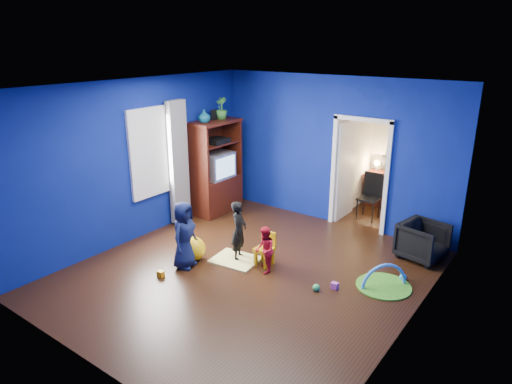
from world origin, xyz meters
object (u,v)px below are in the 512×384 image
Objects in this scene: vase at (204,116)px; play_mat at (383,286)px; toddler_red at (265,250)px; tv_armoire at (216,167)px; crt_tv at (217,165)px; study_desk at (386,190)px; hopper_ball at (194,249)px; folding_chair at (369,198)px; armchair at (423,241)px; child_navy at (184,235)px; child_black at (239,231)px; kid_chair at (264,250)px.

vase is 4.65m from play_mat.
tv_armoire is (-2.40, 1.62, 0.60)m from toddler_red.
crt_tv reaches higher than study_desk.
hopper_ball is 3.83m from folding_chair.
armchair is 4.33m from tv_armoire.
child_navy reaches higher than study_desk.
tv_armoire is at bearing -164.63° from toddler_red.
tv_armoire reaches higher than folding_chair.
play_mat is at bearing -8.91° from vase.
armchair is 4.66m from vase.
vase reaches higher than hopper_ball.
toddler_red reaches higher than hopper_ball.
study_desk is (-1.45, 2.12, 0.06)m from armchair.
vase is at bearing 125.64° from hopper_ball.
armchair is 3.84m from hopper_ball.
vase is (-1.79, 1.20, 1.58)m from child_black.
toddler_red is at bearing -158.55° from play_mat.
folding_chair is (1.61, 3.46, 0.26)m from hopper_ball.
armchair reaches higher than hopper_ball.
child_black is 1.34× the size of toddler_red.
study_desk is at bearing 70.04° from hopper_ball.
toddler_red is at bearing 16.99° from hopper_ball.
study_desk is at bearing -36.30° from child_black.
study_desk reaches higher than hopper_ball.
vase is at bearing -90.00° from tv_armoire.
study_desk is 0.96m from folding_chair.
vase is 1.11m from crt_tv.
vase is at bearing 109.59° from armchair.
kid_chair is 0.61× the size of play_mat.
crt_tv is at bearing 105.65° from armchair.
kid_chair is (1.04, 0.56, 0.05)m from hopper_ball.
folding_chair is at bearing 118.17° from play_mat.
play_mat is at bearing -12.94° from tv_armoire.
kid_chair is (2.25, -1.12, -1.84)m from vase.
toddler_red is 2.97× the size of vase.
child_black is at bearing -33.74° from vase.
child_black is at bearing -39.88° from tv_armoire.
tv_armoire is 0.06m from crt_tv.
armchair is 2.70m from toddler_red.
tv_armoire is at bearing 180.00° from crt_tv.
study_desk is at bearing 111.00° from play_mat.
child_navy reaches higher than armchair.
play_mat is at bearing 70.80° from toddler_red.
crt_tv is 2.44m from hopper_ball.
hopper_ball is at bearing -54.36° from vase.
folding_chair reaches higher than toddler_red.
armchair is at bearing -38.50° from folding_chair.
child_black reaches higher than play_mat.
child_navy is at bearing -112.74° from folding_chair.
crt_tv reaches higher than toddler_red.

